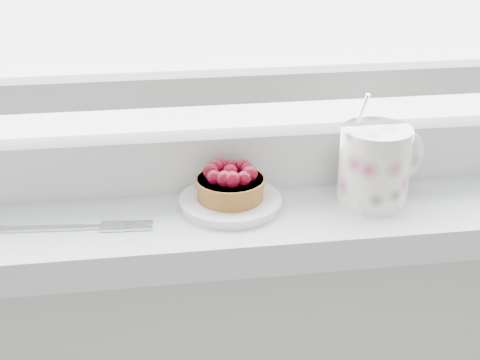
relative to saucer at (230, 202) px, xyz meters
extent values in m
cube|color=silver|center=(0.03, 0.00, -0.03)|extent=(1.60, 0.20, 0.04)
cube|color=silver|center=(0.03, 0.07, 0.03)|extent=(1.30, 0.05, 0.07)
cube|color=silver|center=(0.03, 0.07, 0.12)|extent=(1.30, 0.04, 0.04)
cylinder|color=white|center=(0.00, 0.00, 0.00)|extent=(0.12, 0.12, 0.01)
cylinder|color=brown|center=(0.00, 0.00, 0.02)|extent=(0.08, 0.08, 0.03)
cylinder|color=brown|center=(0.00, 0.00, 0.03)|extent=(0.08, 0.08, 0.01)
sphere|color=#4C000D|center=(0.00, 0.00, 0.04)|extent=(0.02, 0.02, 0.02)
sphere|color=#4C000D|center=(0.02, 0.00, 0.04)|extent=(0.02, 0.02, 0.02)
sphere|color=#4C000D|center=(0.02, 0.02, 0.04)|extent=(0.02, 0.02, 0.02)
sphere|color=#4C000D|center=(0.00, 0.02, 0.04)|extent=(0.02, 0.02, 0.02)
sphere|color=#4C000D|center=(-0.01, 0.02, 0.04)|extent=(0.02, 0.02, 0.02)
sphere|color=#4C000D|center=(-0.02, 0.01, 0.04)|extent=(0.02, 0.02, 0.02)
sphere|color=#4C000D|center=(-0.02, 0.00, 0.04)|extent=(0.02, 0.02, 0.02)
sphere|color=#4C000D|center=(-0.02, -0.01, 0.04)|extent=(0.02, 0.02, 0.02)
sphere|color=#4C000D|center=(-0.01, -0.02, 0.04)|extent=(0.02, 0.02, 0.02)
sphere|color=#4C000D|center=(0.00, -0.02, 0.04)|extent=(0.02, 0.02, 0.02)
sphere|color=#4C000D|center=(0.01, -0.02, 0.04)|extent=(0.02, 0.02, 0.02)
sphere|color=#4C000D|center=(0.02, -0.01, 0.04)|extent=(0.02, 0.02, 0.02)
cylinder|color=white|center=(0.17, -0.01, 0.04)|extent=(0.11, 0.11, 0.10)
cylinder|color=black|center=(0.17, -0.01, 0.09)|extent=(0.07, 0.07, 0.01)
torus|color=white|center=(0.22, 0.01, 0.04)|extent=(0.07, 0.04, 0.07)
cylinder|color=silver|center=(0.16, 0.00, 0.10)|extent=(0.02, 0.02, 0.06)
cube|color=silver|center=(-0.22, -0.03, 0.00)|extent=(0.10, 0.02, 0.00)
cube|color=silver|center=(-0.16, -0.03, 0.00)|extent=(0.02, 0.01, 0.00)
cube|color=silver|center=(-0.14, -0.03, 0.00)|extent=(0.03, 0.03, 0.00)
cube|color=silver|center=(-0.11, -0.04, 0.00)|extent=(0.03, 0.01, 0.00)
cube|color=silver|center=(-0.11, -0.04, 0.00)|extent=(0.03, 0.01, 0.00)
cube|color=silver|center=(-0.11, -0.03, 0.00)|extent=(0.03, 0.01, 0.00)
cube|color=silver|center=(-0.11, -0.03, 0.00)|extent=(0.03, 0.01, 0.00)
camera|label=1|loc=(-0.09, -0.72, 0.36)|focal=50.00mm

